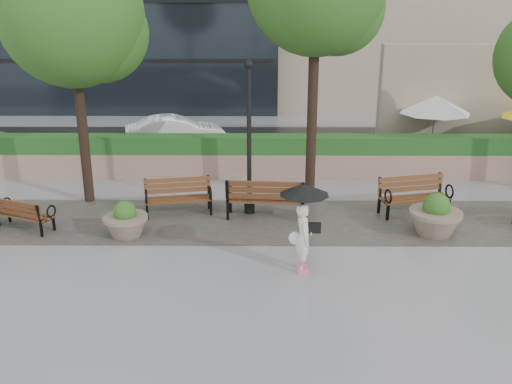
{
  "coord_description": "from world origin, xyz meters",
  "views": [
    {
      "loc": [
        0.15,
        -10.89,
        5.54
      ],
      "look_at": [
        0.05,
        2.14,
        1.1
      ],
      "focal_mm": 40.0,
      "sensor_mm": 36.0,
      "label": 1
    }
  ],
  "objects_px": {
    "pedestrian": "(304,219)",
    "bench_3": "(414,203)",
    "car_right": "(176,132)",
    "planter_right": "(435,219)",
    "bench_1": "(179,204)",
    "bench_2": "(265,206)",
    "bench_0": "(24,220)",
    "lamppost": "(249,149)",
    "planter_left": "(126,223)"
  },
  "relations": [
    {
      "from": "planter_left",
      "to": "bench_3",
      "type": "bearing_deg",
      "value": 11.97
    },
    {
      "from": "bench_3",
      "to": "planter_left",
      "type": "relative_size",
      "value": 1.84
    },
    {
      "from": "bench_2",
      "to": "pedestrian",
      "type": "xyz_separation_m",
      "value": [
        0.77,
        -3.07,
        0.84
      ]
    },
    {
      "from": "planter_right",
      "to": "pedestrian",
      "type": "bearing_deg",
      "value": -150.01
    },
    {
      "from": "bench_0",
      "to": "pedestrian",
      "type": "bearing_deg",
      "value": -175.0
    },
    {
      "from": "bench_1",
      "to": "car_right",
      "type": "bearing_deg",
      "value": 87.17
    },
    {
      "from": "bench_0",
      "to": "bench_2",
      "type": "bearing_deg",
      "value": -149.02
    },
    {
      "from": "bench_2",
      "to": "pedestrian",
      "type": "relative_size",
      "value": 1.1
    },
    {
      "from": "planter_right",
      "to": "pedestrian",
      "type": "height_order",
      "value": "pedestrian"
    },
    {
      "from": "bench_2",
      "to": "bench_0",
      "type": "bearing_deg",
      "value": 12.58
    },
    {
      "from": "planter_left",
      "to": "lamppost",
      "type": "distance_m",
      "value": 3.69
    },
    {
      "from": "bench_0",
      "to": "lamppost",
      "type": "bearing_deg",
      "value": -145.16
    },
    {
      "from": "planter_right",
      "to": "lamppost",
      "type": "xyz_separation_m",
      "value": [
        -4.59,
        1.44,
        1.39
      ]
    },
    {
      "from": "lamppost",
      "to": "planter_right",
      "type": "bearing_deg",
      "value": -17.47
    },
    {
      "from": "planter_left",
      "to": "pedestrian",
      "type": "distance_m",
      "value": 4.63
    },
    {
      "from": "planter_right",
      "to": "pedestrian",
      "type": "distance_m",
      "value": 3.98
    },
    {
      "from": "lamppost",
      "to": "bench_3",
      "type": "bearing_deg",
      "value": -0.46
    },
    {
      "from": "bench_1",
      "to": "bench_3",
      "type": "xyz_separation_m",
      "value": [
        6.34,
        0.05,
        0.02
      ]
    },
    {
      "from": "bench_1",
      "to": "pedestrian",
      "type": "distance_m",
      "value": 4.62
    },
    {
      "from": "planter_left",
      "to": "car_right",
      "type": "distance_m",
      "value": 8.65
    },
    {
      "from": "bench_0",
      "to": "car_right",
      "type": "height_order",
      "value": "car_right"
    },
    {
      "from": "planter_right",
      "to": "planter_left",
      "type": "bearing_deg",
      "value": -178.75
    },
    {
      "from": "bench_1",
      "to": "car_right",
      "type": "xyz_separation_m",
      "value": [
        -1.07,
        7.13,
        0.35
      ]
    },
    {
      "from": "bench_3",
      "to": "planter_right",
      "type": "xyz_separation_m",
      "value": [
        0.15,
        -1.41,
        0.12
      ]
    },
    {
      "from": "planter_left",
      "to": "planter_right",
      "type": "height_order",
      "value": "planter_right"
    },
    {
      "from": "planter_right",
      "to": "car_right",
      "type": "distance_m",
      "value": 11.36
    },
    {
      "from": "bench_2",
      "to": "bench_3",
      "type": "distance_m",
      "value": 4.01
    },
    {
      "from": "bench_1",
      "to": "pedestrian",
      "type": "relative_size",
      "value": 0.98
    },
    {
      "from": "car_right",
      "to": "bench_3",
      "type": "bearing_deg",
      "value": -147.92
    },
    {
      "from": "lamppost",
      "to": "car_right",
      "type": "relative_size",
      "value": 1.07
    },
    {
      "from": "lamppost",
      "to": "planter_left",
      "type": "bearing_deg",
      "value": -151.71
    },
    {
      "from": "planter_right",
      "to": "bench_1",
      "type": "bearing_deg",
      "value": 168.21
    },
    {
      "from": "bench_2",
      "to": "lamppost",
      "type": "relative_size",
      "value": 0.51
    },
    {
      "from": "bench_3",
      "to": "pedestrian",
      "type": "relative_size",
      "value": 1.04
    },
    {
      "from": "bench_0",
      "to": "bench_2",
      "type": "distance_m",
      "value": 6.14
    },
    {
      "from": "planter_left",
      "to": "lamppost",
      "type": "relative_size",
      "value": 0.26
    },
    {
      "from": "lamppost",
      "to": "pedestrian",
      "type": "distance_m",
      "value": 3.66
    },
    {
      "from": "pedestrian",
      "to": "bench_3",
      "type": "bearing_deg",
      "value": -47.28
    },
    {
      "from": "bench_1",
      "to": "bench_2",
      "type": "height_order",
      "value": "bench_2"
    },
    {
      "from": "bench_2",
      "to": "pedestrian",
      "type": "height_order",
      "value": "pedestrian"
    },
    {
      "from": "bench_0",
      "to": "planter_right",
      "type": "bearing_deg",
      "value": -158.57
    },
    {
      "from": "planter_right",
      "to": "bench_0",
      "type": "bearing_deg",
      "value": 178.69
    },
    {
      "from": "bench_3",
      "to": "car_right",
      "type": "relative_size",
      "value": 0.52
    },
    {
      "from": "bench_2",
      "to": "bench_1",
      "type": "bearing_deg",
      "value": -1.57
    },
    {
      "from": "bench_3",
      "to": "car_right",
      "type": "xyz_separation_m",
      "value": [
        -7.4,
        7.07,
        0.33
      ]
    },
    {
      "from": "bench_3",
      "to": "planter_left",
      "type": "bearing_deg",
      "value": 177.8
    },
    {
      "from": "bench_2",
      "to": "planter_right",
      "type": "relative_size",
      "value": 1.65
    },
    {
      "from": "lamppost",
      "to": "bench_1",
      "type": "bearing_deg",
      "value": -177.36
    },
    {
      "from": "planter_right",
      "to": "lamppost",
      "type": "height_order",
      "value": "lamppost"
    },
    {
      "from": "bench_3",
      "to": "planter_left",
      "type": "distance_m",
      "value": 7.58
    }
  ]
}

